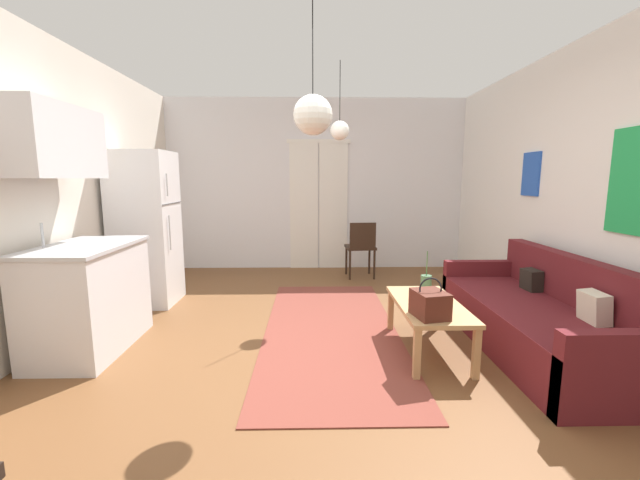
% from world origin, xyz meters
% --- Properties ---
extents(ground_plane, '(5.33, 7.29, 0.10)m').
position_xyz_m(ground_plane, '(0.00, 0.00, -0.05)').
color(ground_plane, brown).
extents(wall_back, '(4.93, 0.13, 2.71)m').
position_xyz_m(wall_back, '(0.00, 3.39, 1.35)').
color(wall_back, silver).
rests_on(wall_back, ground_plane).
extents(wall_right, '(0.12, 6.89, 2.71)m').
position_xyz_m(wall_right, '(2.41, 0.00, 1.36)').
color(wall_right, white).
rests_on(wall_right, ground_plane).
extents(wall_left, '(0.12, 6.89, 2.71)m').
position_xyz_m(wall_left, '(-2.41, 0.00, 1.36)').
color(wall_left, silver).
rests_on(wall_left, ground_plane).
extents(area_rug, '(1.26, 3.06, 0.01)m').
position_xyz_m(area_rug, '(0.12, 0.60, 0.01)').
color(area_rug, brown).
rests_on(area_rug, ground_plane).
extents(couch, '(0.86, 2.12, 0.81)m').
position_xyz_m(couch, '(1.90, 0.12, 0.26)').
color(couch, '#5B191E').
rests_on(couch, ground_plane).
extents(coffee_table, '(0.52, 1.05, 0.43)m').
position_xyz_m(coffee_table, '(0.92, 0.12, 0.37)').
color(coffee_table, tan).
rests_on(coffee_table, ground_plane).
extents(bamboo_vase, '(0.10, 0.10, 0.40)m').
position_xyz_m(bamboo_vase, '(0.95, 0.33, 0.52)').
color(bamboo_vase, '#47704C').
rests_on(bamboo_vase, coffee_table).
extents(handbag, '(0.27, 0.31, 0.30)m').
position_xyz_m(handbag, '(0.82, -0.21, 0.53)').
color(handbag, '#512319').
rests_on(handbag, coffee_table).
extents(refrigerator, '(0.66, 0.63, 1.77)m').
position_xyz_m(refrigerator, '(-1.99, 1.52, 0.88)').
color(refrigerator, white).
rests_on(refrigerator, ground_plane).
extents(kitchen_counter, '(0.64, 1.09, 2.05)m').
position_xyz_m(kitchen_counter, '(-2.01, 0.23, 0.76)').
color(kitchen_counter, silver).
rests_on(kitchen_counter, ground_plane).
extents(accent_chair, '(0.45, 0.43, 0.84)m').
position_xyz_m(accent_chair, '(0.66, 2.65, 0.49)').
color(accent_chair, black).
rests_on(accent_chair, ground_plane).
extents(pendant_lamp_near, '(0.29, 0.29, 0.94)m').
position_xyz_m(pendant_lamp_near, '(-0.06, -0.10, 1.92)').
color(pendant_lamp_near, black).
extents(pendant_lamp_far, '(0.21, 0.21, 0.84)m').
position_xyz_m(pendant_lamp_far, '(0.24, 1.40, 1.98)').
color(pendant_lamp_far, black).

